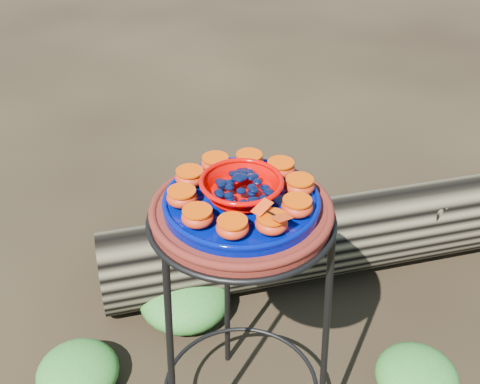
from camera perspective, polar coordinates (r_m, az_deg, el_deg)
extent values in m
cylinder|color=#50120A|center=(1.26, 0.14, -1.99)|extent=(0.38, 0.38, 0.03)
cylinder|color=#000351|center=(1.25, 0.14, -1.02)|extent=(0.33, 0.33, 0.02)
ellipsoid|color=#AF180B|center=(1.15, 3.00, -3.00)|extent=(0.06, 0.06, 0.03)
ellipsoid|color=#AF180B|center=(1.19, 5.43, -1.41)|extent=(0.06, 0.06, 0.03)
ellipsoid|color=#AF180B|center=(1.25, 5.65, 0.59)|extent=(0.06, 0.06, 0.03)
ellipsoid|color=#AF180B|center=(1.31, 3.87, 2.22)|extent=(0.06, 0.06, 0.03)
ellipsoid|color=#AF180B|center=(1.33, 0.88, 2.98)|extent=(0.06, 0.06, 0.03)
ellipsoid|color=#AF180B|center=(1.32, -2.34, 2.69)|extent=(0.06, 0.06, 0.03)
ellipsoid|color=#AF180B|center=(1.28, -4.78, 1.41)|extent=(0.06, 0.06, 0.03)
ellipsoid|color=#AF180B|center=(1.22, -5.52, -0.50)|extent=(0.06, 0.06, 0.03)
ellipsoid|color=#AF180B|center=(1.16, -4.05, -2.39)|extent=(0.06, 0.06, 0.03)
ellipsoid|color=#AF180B|center=(1.13, -0.72, -3.40)|extent=(0.06, 0.06, 0.03)
ellipsoid|color=#236D1C|center=(1.87, -15.14, -16.07)|extent=(0.24, 0.24, 0.12)
ellipsoid|color=#236D1C|center=(1.87, 16.43, -16.34)|extent=(0.24, 0.24, 0.12)
ellipsoid|color=#236D1C|center=(2.00, -5.26, -9.85)|extent=(0.30, 0.30, 0.15)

